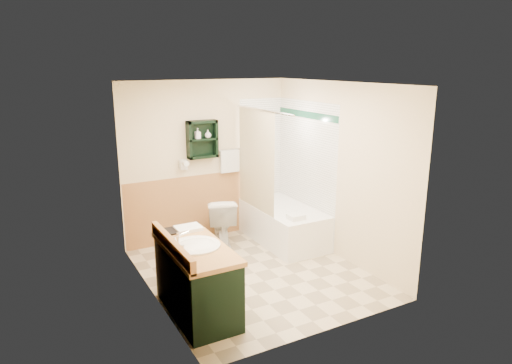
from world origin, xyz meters
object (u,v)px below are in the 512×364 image
object	(u,v)px
vanity_book	(164,223)
soap_bottle_a	(198,136)
vanity	(197,280)
hair_dryer	(183,165)
bathtub	(284,224)
wall_shelf	(202,139)
toilet	(221,221)
soap_bottle_b	(208,135)

from	to	relation	value
vanity_book	soap_bottle_a	bearing A→B (deg)	58.66
vanity	vanity_book	distance (m)	0.74
hair_dryer	bathtub	xyz separation A→B (m)	(1.33, -0.66, -0.93)
wall_shelf	toilet	bearing A→B (deg)	-67.29
soap_bottle_a	soap_bottle_b	bearing A→B (deg)	0.00
hair_dryer	vanity	world-z (taller)	hair_dryer
wall_shelf	soap_bottle_b	distance (m)	0.11
soap_bottle_a	bathtub	bearing A→B (deg)	-30.00
soap_bottle_b	wall_shelf	bearing A→B (deg)	176.75
wall_shelf	soap_bottle_b	world-z (taller)	wall_shelf
vanity_book	soap_bottle_a	distance (m)	1.88
bathtub	soap_bottle_a	world-z (taller)	soap_bottle_a
vanity_book	soap_bottle_b	world-z (taller)	soap_bottle_b
hair_dryer	toilet	bearing A→B (deg)	-38.21
vanity	wall_shelf	bearing A→B (deg)	65.50
vanity	bathtub	xyz separation A→B (m)	(1.92, 1.33, -0.12)
wall_shelf	vanity	world-z (taller)	wall_shelf
bathtub	soap_bottle_a	xyz separation A→B (m)	(-1.10, 0.63, 1.33)
toilet	soap_bottle_a	bearing A→B (deg)	-38.14
hair_dryer	soap_bottle_a	bearing A→B (deg)	-7.48
hair_dryer	soap_bottle_b	world-z (taller)	soap_bottle_b
vanity_book	soap_bottle_b	bearing A→B (deg)	54.55
soap_bottle_a	vanity	bearing A→B (deg)	-112.79
hair_dryer	vanity_book	distance (m)	1.68
vanity	soap_bottle_b	bearing A→B (deg)	63.35
toilet	soap_bottle_b	world-z (taller)	soap_bottle_b
toilet	vanity_book	xyz separation A→B (m)	(-1.19, -1.13, 0.53)
hair_dryer	soap_bottle_b	bearing A→B (deg)	-4.42
wall_shelf	vanity_book	size ratio (longest dim) A/B	2.37
hair_dryer	soap_bottle_b	size ratio (longest dim) A/B	2.01
hair_dryer	soap_bottle_a	distance (m)	0.46
vanity	soap_bottle_a	world-z (taller)	soap_bottle_a
bathtub	soap_bottle_a	size ratio (longest dim) A/B	9.81
bathtub	vanity_book	distance (m)	2.32
soap_bottle_a	vanity_book	bearing A→B (deg)	-124.49
vanity_book	soap_bottle_b	size ratio (longest dim) A/B	1.94
wall_shelf	soap_bottle_b	size ratio (longest dim) A/B	4.61
bathtub	soap_bottle_b	world-z (taller)	soap_bottle_b
hair_dryer	bathtub	world-z (taller)	hair_dryer
soap_bottle_a	soap_bottle_b	world-z (taller)	soap_bottle_b
wall_shelf	hair_dryer	bearing A→B (deg)	175.24
hair_dryer	vanity	bearing A→B (deg)	-106.65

